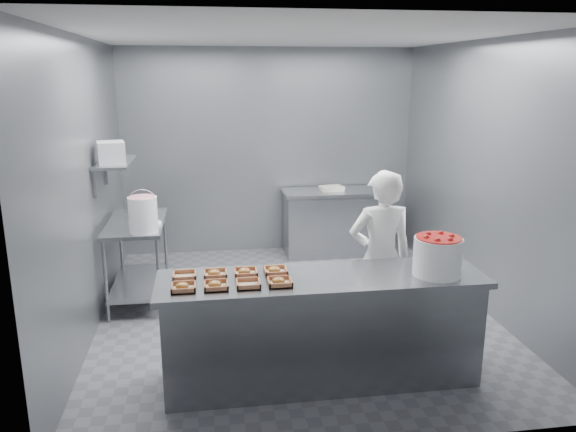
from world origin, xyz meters
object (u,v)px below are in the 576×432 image
Objects in this scene: tray_2 at (248,284)px; glaze_bucket at (143,214)px; strawberry_tub at (438,255)px; appliance at (111,153)px; service_counter at (321,328)px; tray_3 at (279,282)px; tray_4 at (185,275)px; tray_5 at (215,274)px; tray_6 at (245,272)px; tray_7 at (275,270)px; back_counter at (337,222)px; tray_0 at (183,287)px; prep_table at (138,249)px; tray_1 at (216,285)px; worker at (380,258)px.

tray_2 is 0.42× the size of glaze_bucket.
tray_2 is 1.51m from strawberry_tub.
strawberry_tub is 3.36m from appliance.
service_counter is 0.60m from tray_3.
tray_4 is (-0.48, 0.25, 0.00)m from tray_2.
tray_5 and tray_6 have the same top height.
service_counter is 13.88× the size of tray_6.
tray_6 is at bearing -0.00° from tray_4.
tray_4 is 0.48m from tray_6.
service_counter is 1.10m from strawberry_tub.
tray_7 is 2.32m from appliance.
tray_0 is at bearing -120.38° from back_counter.
tray_6 reaches higher than prep_table.
glaze_bucket is (-0.68, 1.63, 0.17)m from tray_1.
tray_0 is (-1.08, -0.12, 0.47)m from service_counter.
service_counter is 13.88× the size of tray_2.
tray_1 and tray_6 have the same top height.
tray_3 is at bearing -178.97° from strawberry_tub.
worker is (1.75, 0.72, -0.11)m from tray_0.
appliance reaches higher than tray_3.
tray_4 is at bearing 180.00° from tray_7.
appliance reaches higher than prep_table.
tray_1 is at bearing -152.55° from tray_7.
prep_table is 0.68m from glaze_bucket.
tray_6 is 0.63× the size of appliance.
worker is at bearing 24.82° from tray_7.
tray_1 is 1.00× the size of tray_3.
tray_3 is (0.24, -0.00, 0.00)m from tray_2.
tray_5 and tray_7 have the same top height.
tray_0 is 0.11× the size of worker.
glaze_bucket is (-2.19, 0.91, 0.28)m from worker.
appliance reaches higher than tray_2.
worker reaches higher than tray_4.
service_counter is 8.75× the size of appliance.
strawberry_tub is (0.24, -0.70, 0.25)m from worker.
tray_4 is at bearing -72.32° from glaze_bucket.
glaze_bucket is (-2.42, -1.74, 0.64)m from back_counter.
tray_2 is at bearing -179.13° from strawberry_tub.
tray_6 is at bearing -60.06° from prep_table.
back_counter is at bearing 66.10° from tray_2.
tray_3 is 1.26m from worker.
tray_3 is at bearing 33.60° from worker.
tray_7 is at bearing 0.00° from tray_6.
strawberry_tub is (1.26, -0.23, 0.14)m from tray_7.
tray_0 is 1.00× the size of tray_1.
tray_6 is 0.24m from tray_7.
tray_1 and tray_3 have the same top height.
worker is at bearing 25.67° from tray_1.
tray_7 is at bearing -0.00° from tray_4.
tray_4 is (0.57, -1.83, 0.33)m from prep_table.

